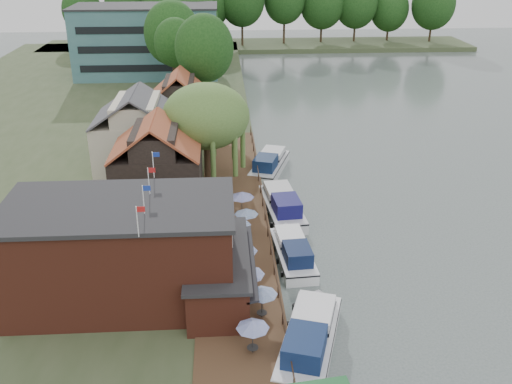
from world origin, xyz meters
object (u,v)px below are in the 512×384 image
object	(u,v)px
umbrella_0	(253,337)
cruiser_3	(269,162)
umbrella_5	(246,221)
cruiser_0	(310,333)
hotel_block	(147,41)
umbrella_1	(262,302)
pub	(151,251)
willow	(207,135)
umbrella_3	(244,258)
umbrella_6	(242,204)
umbrella_2	(248,282)
umbrella_4	(238,232)
cottage_a	(157,163)
cruiser_1	(293,249)
cottage_b	(138,130)
cottage_c	(180,107)
cruiser_2	(282,202)

from	to	relation	value
umbrella_0	cruiser_3	bearing A→B (deg)	83.39
umbrella_5	cruiser_0	world-z (taller)	umbrella_5
umbrella_0	cruiser_3	size ratio (longest dim) A/B	0.24
hotel_block	umbrella_1	size ratio (longest dim) A/B	10.69
pub	willow	bearing A→B (deg)	80.07
umbrella_3	umbrella_5	xyz separation A→B (m)	(0.49, 6.14, 0.00)
umbrella_6	pub	bearing A→B (deg)	-118.87
willow	cruiser_0	world-z (taller)	willow
umbrella_2	umbrella_4	bearing A→B (deg)	93.10
hotel_block	willow	xyz separation A→B (m)	(11.50, -51.00, -0.94)
hotel_block	umbrella_4	distance (m)	65.99
umbrella_3	umbrella_6	xyz separation A→B (m)	(0.24, 9.57, 0.00)
umbrella_2	cottage_a	bearing A→B (deg)	115.71
cruiser_3	cruiser_1	bearing A→B (deg)	-70.87
umbrella_2	umbrella_4	xyz separation A→B (m)	(-0.40, 7.45, 0.00)
willow	umbrella_2	bearing A→B (deg)	-81.59
umbrella_6	cruiser_1	bearing A→B (deg)	-58.16
cottage_b	umbrella_0	size ratio (longest dim) A/B	4.04
pub	cottage_c	xyz separation A→B (m)	(0.00, 34.00, 0.60)
umbrella_1	cottage_c	bearing A→B (deg)	101.25
cottage_a	umbrella_4	world-z (taller)	cottage_a
umbrella_5	cottage_b	bearing A→B (deg)	123.73
cruiser_1	cruiser_2	size ratio (longest dim) A/B	0.89
umbrella_5	hotel_block	bearing A→B (deg)	103.45
umbrella_6	cruiser_3	distance (m)	13.63
cottage_a	umbrella_0	bearing A→B (deg)	-70.69
umbrella_0	umbrella_5	size ratio (longest dim) A/B	1.00
umbrella_0	umbrella_1	distance (m)	3.56
cottage_a	umbrella_0	world-z (taller)	cottage_a
umbrella_3	pub	bearing A→B (deg)	-158.60
umbrella_3	cruiser_1	distance (m)	5.41
cruiser_0	cottage_c	bearing A→B (deg)	122.31
cottage_a	cruiser_2	xyz separation A→B (m)	(11.57, -0.67, -3.98)
cottage_a	cottage_b	world-z (taller)	same
willow	umbrella_5	size ratio (longest dim) A/B	4.39
cruiser_3	umbrella_3	bearing A→B (deg)	-81.43
umbrella_6	cruiser_3	bearing A→B (deg)	74.62
pub	umbrella_1	distance (m)	8.38
umbrella_5	pub	bearing A→B (deg)	-128.63
umbrella_4	cruiser_1	bearing A→B (deg)	-12.28
umbrella_1	umbrella_5	bearing A→B (deg)	92.30
umbrella_5	cruiser_0	distance (m)	14.39
hotel_block	cottage_a	distance (m)	56.47
umbrella_2	pub	bearing A→B (deg)	173.81
umbrella_4	umbrella_6	world-z (taller)	same
cruiser_1	cottage_c	bearing A→B (deg)	106.34
cruiser_0	cruiser_3	world-z (taller)	cruiser_0
umbrella_0	cottage_b	bearing A→B (deg)	108.49
cottage_b	cruiser_3	xyz separation A→B (m)	(14.27, 0.19, -4.04)
umbrella_6	umbrella_1	bearing A→B (deg)	-87.27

